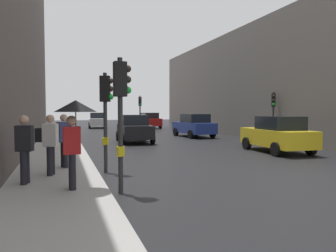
{
  "coord_description": "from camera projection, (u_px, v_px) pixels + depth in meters",
  "views": [
    {
      "loc": [
        -7.04,
        -8.29,
        2.06
      ],
      "look_at": [
        -2.05,
        6.88,
        1.28
      ],
      "focal_mm": 34.81,
      "sensor_mm": 36.0,
      "label": 1
    }
  ],
  "objects": [
    {
      "name": "ground_plane",
      "position": [
        299.0,
        176.0,
        10.17
      ],
      "size": [
        120.0,
        120.0,
        0.0
      ],
      "primitive_type": "plane",
      "color": "black"
    },
    {
      "name": "sidewalk_kerb",
      "position": [
        57.0,
        157.0,
        13.6
      ],
      "size": [
        2.5,
        40.0,
        0.16
      ],
      "primitive_type": "cube",
      "color": "#A8A5A0",
      "rests_on": "ground"
    },
    {
      "name": "building_facade_right",
      "position": [
        303.0,
        84.0,
        26.86
      ],
      "size": [
        12.0,
        33.58,
        8.36
      ],
      "primitive_type": "cube",
      "color": "slate",
      "rests_on": "ground"
    },
    {
      "name": "traffic_light_near_left",
      "position": [
        121.0,
        100.0,
        7.93
      ],
      "size": [
        0.44,
        0.26,
        3.33
      ],
      "color": "#2D2D2D",
      "rests_on": "ground"
    },
    {
      "name": "traffic_light_near_right",
      "position": [
        106.0,
        104.0,
        10.61
      ],
      "size": [
        0.45,
        0.34,
        3.27
      ],
      "color": "#2D2D2D",
      "rests_on": "ground"
    },
    {
      "name": "traffic_light_far_median",
      "position": [
        140.0,
        107.0,
        30.76
      ],
      "size": [
        0.24,
        0.43,
        3.41
      ],
      "color": "#2D2D2D",
      "rests_on": "ground"
    },
    {
      "name": "traffic_light_mid_street",
      "position": [
        273.0,
        108.0,
        20.44
      ],
      "size": [
        0.37,
        0.44,
        3.21
      ],
      "color": "#2D2D2D",
      "rests_on": "ground"
    },
    {
      "name": "car_white_compact",
      "position": [
        97.0,
        120.0,
        37.57
      ],
      "size": [
        2.26,
        4.32,
        1.76
      ],
      "color": "silver",
      "rests_on": "ground"
    },
    {
      "name": "car_blue_van",
      "position": [
        194.0,
        126.0,
        24.93
      ],
      "size": [
        2.25,
        4.31,
        1.76
      ],
      "color": "navy",
      "rests_on": "ground"
    },
    {
      "name": "car_dark_suv",
      "position": [
        134.0,
        129.0,
        20.87
      ],
      "size": [
        2.2,
        4.29,
        1.76
      ],
      "color": "black",
      "rests_on": "ground"
    },
    {
      "name": "car_red_sedan",
      "position": [
        149.0,
        120.0,
        37.1
      ],
      "size": [
        2.16,
        4.27,
        1.76
      ],
      "color": "red",
      "rests_on": "ground"
    },
    {
      "name": "car_yellow_taxi",
      "position": [
        278.0,
        134.0,
        15.88
      ],
      "size": [
        2.25,
        4.31,
        1.76
      ],
      "color": "yellow",
      "rests_on": "ground"
    },
    {
      "name": "pedestrian_with_umbrella",
      "position": [
        74.0,
        119.0,
        7.78
      ],
      "size": [
        1.0,
        1.0,
        2.14
      ],
      "color": "black",
      "rests_on": "sidewalk_kerb"
    },
    {
      "name": "pedestrian_with_black_backpack",
      "position": [
        49.0,
        141.0,
        9.46
      ],
      "size": [
        0.65,
        0.44,
        1.77
      ],
      "color": "black",
      "rests_on": "sidewalk_kerb"
    },
    {
      "name": "pedestrian_with_grey_backpack",
      "position": [
        63.0,
        137.0,
        10.72
      ],
      "size": [
        0.66,
        0.47,
        1.77
      ],
      "color": "black",
      "rests_on": "sidewalk_kerb"
    },
    {
      "name": "pedestrian_in_dark_coat",
      "position": [
        25.0,
        146.0,
        8.35
      ],
      "size": [
        0.45,
        0.36,
        1.77
      ],
      "color": "black",
      "rests_on": "sidewalk_kerb"
    }
  ]
}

